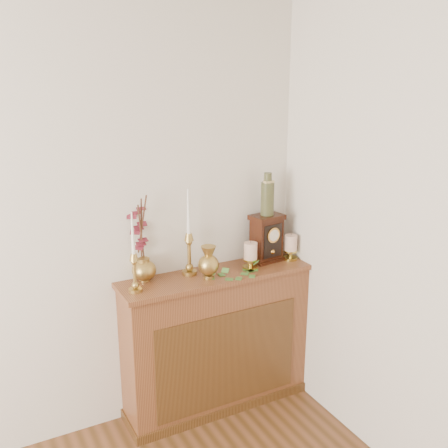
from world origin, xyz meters
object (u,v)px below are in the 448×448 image
candlestick_center (189,247)px  mantel_clock (267,238)px  candlestick_left (134,266)px  ceramic_vase (267,196)px  ginger_jar (140,241)px  bud_vase (209,263)px

candlestick_center → mantel_clock: bearing=-2.0°
candlestick_left → candlestick_center: (0.38, 0.10, 0.02)m
candlestick_left → ceramic_vase: bearing=5.3°
candlestick_center → ceramic_vase: (0.54, -0.02, 0.26)m
mantel_clock → candlestick_left: bearing=177.3°
candlestick_center → ceramic_vase: ceramic_vase is taller
ginger_jar → mantel_clock: (0.83, -0.08, -0.09)m
ginger_jar → ceramic_vase: 0.86m
ginger_jar → ceramic_vase: ceramic_vase is taller
bud_vase → mantel_clock: mantel_clock is taller
ginger_jar → mantel_clock: size_ratio=1.71×
candlestick_center → bud_vase: candlestick_center is taller
candlestick_center → ginger_jar: candlestick_center is taller
candlestick_center → mantel_clock: 0.54m
candlestick_left → candlestick_center: candlestick_center is taller
ginger_jar → candlestick_left: bearing=-119.3°
candlestick_left → ginger_jar: (0.09, 0.17, 0.09)m
candlestick_left → ceramic_vase: size_ratio=1.70×
candlestick_center → candlestick_left: bearing=-165.1°
candlestick_left → candlestick_center: 0.39m
bud_vase → ginger_jar: bearing=152.9°
candlestick_center → mantel_clock: candlestick_center is taller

